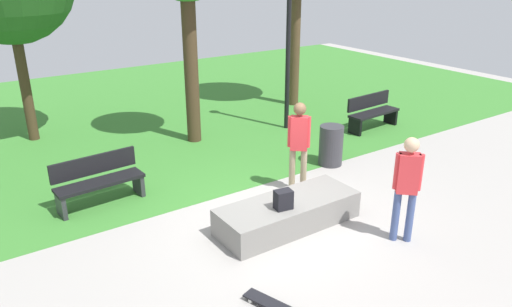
{
  "coord_description": "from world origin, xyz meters",
  "views": [
    {
      "loc": [
        -4.55,
        -6.0,
        4.23
      ],
      "look_at": [
        0.02,
        0.68,
        1.01
      ],
      "focal_mm": 34.17,
      "sensor_mm": 36.0,
      "label": 1
    }
  ],
  "objects": [
    {
      "name": "skater_watching",
      "position": [
        1.0,
        0.69,
        1.06
      ],
      "size": [
        0.37,
        0.36,
        1.79
      ],
      "color": "tan",
      "rests_on": "ground_plane"
    },
    {
      "name": "trash_bin",
      "position": [
        2.45,
        1.32,
        0.44
      ],
      "size": [
        0.52,
        0.52,
        0.89
      ],
      "primitive_type": "cylinder",
      "color": "#333338",
      "rests_on": "ground_plane"
    },
    {
      "name": "skater_performing_trick",
      "position": [
        1.24,
        -1.68,
        1.04
      ],
      "size": [
        0.37,
        0.36,
        1.76
      ],
      "color": "#3F5184",
      "rests_on": "ground_plane"
    },
    {
      "name": "park_bench_far_left",
      "position": [
        5.05,
        2.56,
        0.48
      ],
      "size": [
        1.63,
        0.57,
        0.91
      ],
      "color": "black",
      "rests_on": "ground_plane"
    },
    {
      "name": "backpack_on_ledge",
      "position": [
        -0.22,
        -0.45,
        0.63
      ],
      "size": [
        0.31,
        0.24,
        0.32
      ],
      "primitive_type": "cube",
      "rotation": [
        0.0,
        0.0,
        6.12
      ],
      "color": "black",
      "rests_on": "concrete_ledge"
    },
    {
      "name": "park_bench_by_oak",
      "position": [
        -2.36,
        2.33,
        0.48
      ],
      "size": [
        1.63,
        0.58,
        0.91
      ],
      "color": "black",
      "rests_on": "ground_plane"
    },
    {
      "name": "lamp_post",
      "position": [
        3.19,
        3.88,
        2.7
      ],
      "size": [
        0.28,
        0.28,
        4.47
      ],
      "color": "black",
      "rests_on": "ground_plane"
    },
    {
      "name": "grass_lawn",
      "position": [
        0.0,
        7.65,
        0.0
      ],
      "size": [
        26.6,
        12.71,
        0.01
      ],
      "primitive_type": "cube",
      "color": "#387A2D",
      "rests_on": "ground_plane"
    },
    {
      "name": "concrete_ledge",
      "position": [
        0.02,
        -0.28,
        0.24
      ],
      "size": [
        2.49,
        0.92,
        0.47
      ],
      "primitive_type": "cube",
      "color": "gray",
      "rests_on": "ground_plane"
    },
    {
      "name": "skateboard_by_ledge",
      "position": [
        -1.47,
        -1.85,
        0.06
      ],
      "size": [
        0.44,
        0.82,
        0.08
      ],
      "color": "black",
      "rests_on": "ground_plane"
    },
    {
      "name": "ground_plane",
      "position": [
        0.0,
        0.0,
        0.0
      ],
      "size": [
        28.0,
        28.0,
        0.0
      ],
      "primitive_type": "plane",
      "color": "#9E9993"
    }
  ]
}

